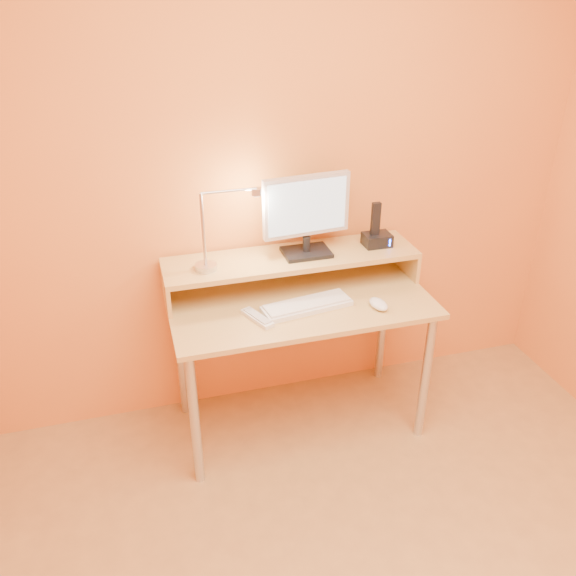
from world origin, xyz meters
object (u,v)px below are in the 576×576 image
object	(u,v)px
keyboard	(307,306)
mouse	(378,304)
phone_dock	(377,240)
lamp_base	(206,267)
remote_control	(257,318)
monitor_panel	(306,206)

from	to	relation	value
keyboard	mouse	world-z (taller)	mouse
phone_dock	keyboard	bearing A→B (deg)	-152.45
lamp_base	keyboard	xyz separation A→B (m)	(0.41, -0.19, -0.16)
remote_control	phone_dock	bearing A→B (deg)	-1.61
phone_dock	monitor_panel	bearing A→B (deg)	178.26
monitor_panel	lamp_base	bearing A→B (deg)	179.53
lamp_base	keyboard	bearing A→B (deg)	-24.87
monitor_panel	keyboard	size ratio (longest dim) A/B	1.01
monitor_panel	phone_dock	bearing A→B (deg)	-6.84
lamp_base	mouse	distance (m)	0.79
keyboard	mouse	size ratio (longest dim) A/B	3.52
phone_dock	remote_control	world-z (taller)	phone_dock
monitor_panel	phone_dock	distance (m)	0.41
monitor_panel	lamp_base	world-z (taller)	monitor_panel
lamp_base	keyboard	world-z (taller)	lamp_base
keyboard	mouse	distance (m)	0.32
monitor_panel	remote_control	bearing A→B (deg)	-143.65
phone_dock	remote_control	size ratio (longest dim) A/B	0.71
keyboard	monitor_panel	bearing A→B (deg)	66.08
lamp_base	remote_control	size ratio (longest dim) A/B	0.54
keyboard	mouse	xyz separation A→B (m)	(0.31, -0.09, 0.01)
monitor_panel	mouse	xyz separation A→B (m)	(0.24, -0.32, -0.38)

